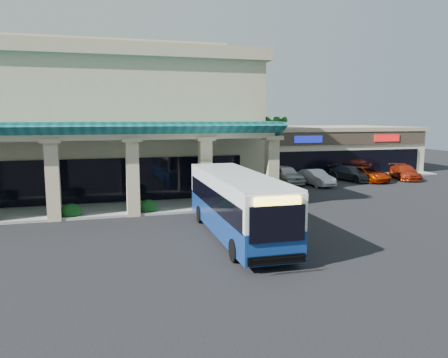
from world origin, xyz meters
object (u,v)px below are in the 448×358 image
object	(u,v)px
car_silver	(285,174)
car_white	(315,178)
car_gray	(366,174)
car_extra	(405,172)
pedestrian	(283,218)
car_red	(351,173)
transit_bus	(237,206)

from	to	relation	value
car_silver	car_white	xyz separation A→B (m)	(2.07, -1.79, -0.13)
car_gray	car_extra	size ratio (longest dim) A/B	1.03
pedestrian	car_gray	world-z (taller)	pedestrian
car_white	car_gray	bearing A→B (deg)	3.06
car_silver	car_extra	world-z (taller)	car_silver
car_silver	car_white	size ratio (longest dim) A/B	1.14
car_gray	car_white	bearing A→B (deg)	174.39
car_gray	car_silver	bearing A→B (deg)	158.71
car_white	car_extra	world-z (taller)	car_white
car_white	car_gray	distance (m)	5.81
car_gray	car_red	bearing A→B (deg)	129.75
car_silver	car_extra	size ratio (longest dim) A/B	1.02
car_silver	car_white	bearing A→B (deg)	-43.26
transit_bus	car_gray	world-z (taller)	transit_bus
transit_bus	car_extra	world-z (taller)	transit_bus
transit_bus	car_silver	xyz separation A→B (m)	(9.60, 15.68, -0.75)
pedestrian	car_silver	world-z (taller)	pedestrian
car_white	car_extra	distance (m)	10.21
car_gray	car_extra	distance (m)	4.43
car_silver	car_white	world-z (taller)	car_silver
car_red	car_gray	distance (m)	1.29
transit_bus	car_red	world-z (taller)	transit_bus
transit_bus	car_extra	bearing A→B (deg)	35.78
car_silver	car_red	size ratio (longest dim) A/B	1.00
transit_bus	pedestrian	world-z (taller)	transit_bus
car_gray	pedestrian	bearing A→B (deg)	-150.13
car_white	car_red	bearing A→B (deg)	13.60
pedestrian	transit_bus	bearing A→B (deg)	89.60
car_extra	pedestrian	bearing A→B (deg)	-122.78
pedestrian	car_red	world-z (taller)	pedestrian
car_red	car_extra	world-z (taller)	car_red
transit_bus	car_white	world-z (taller)	transit_bus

